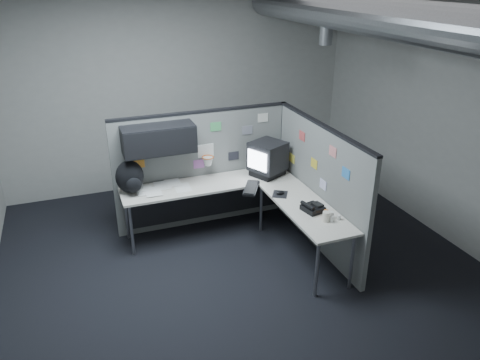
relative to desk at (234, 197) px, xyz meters
name	(u,v)px	position (x,y,z in m)	size (l,w,h in m)	color
room	(291,93)	(0.41, -0.70, 1.48)	(5.62, 5.62, 3.22)	black
partition_back	(192,159)	(-0.40, 0.53, 0.38)	(2.44, 0.42, 1.63)	slate
partition_right	(318,186)	(0.95, -0.49, 0.21)	(0.07, 2.23, 1.63)	slate
desk	(234,197)	(0.00, 0.00, 0.00)	(2.31, 2.11, 0.73)	beige
monitor	(268,158)	(0.58, 0.26, 0.36)	(0.55, 0.55, 0.47)	black
keyboard	(251,188)	(0.20, -0.10, 0.14)	(0.36, 0.47, 0.04)	black
mouse	(280,193)	(0.49, -0.36, 0.13)	(0.27, 0.28, 0.05)	black
phone	(312,208)	(0.65, -0.90, 0.16)	(0.25, 0.27, 0.11)	black
bottles	(331,216)	(0.75, -1.14, 0.15)	(0.16, 0.17, 0.09)	silver
cup	(326,217)	(0.68, -1.16, 0.17)	(0.08, 0.08, 0.12)	beige
papers	(159,187)	(-0.90, 0.36, 0.13)	(0.78, 0.50, 0.02)	white
backpack	(130,178)	(-1.25, 0.34, 0.33)	(0.39, 0.37, 0.43)	black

